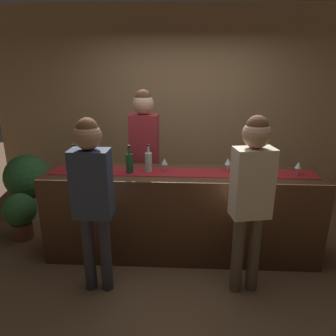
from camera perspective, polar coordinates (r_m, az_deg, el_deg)
The scene contains 15 objects.
ground_plane at distance 3.82m, azimuth 2.32°, elevation -14.80°, with size 10.00×10.00×0.00m, color brown.
back_wall at distance 5.13m, azimuth 2.80°, elevation 11.29°, with size 6.00×0.12×2.90m, color tan.
bar_counter at distance 3.57m, azimuth 2.43°, elevation -8.25°, with size 2.94×0.60×0.98m, color #472B19.
counter_runner_cloth at distance 3.38m, azimuth 2.54°, elevation -0.80°, with size 2.80×0.28×0.01m, color maroon.
wine_bottle_clear at distance 3.38m, azimuth -3.52°, elevation 1.14°, with size 0.07×0.07×0.30m.
wine_bottle_amber at distance 3.52m, azimuth -16.37°, elevation 1.11°, with size 0.07×0.07×0.30m.
wine_bottle_green at distance 3.36m, azimuth -6.90°, elevation 0.92°, with size 0.07×0.07×0.30m.
wine_glass_near_customer at distance 3.53m, azimuth 22.27°, elevation 0.40°, with size 0.07×0.07×0.14m.
wine_glass_mid_counter at distance 3.44m, azimuth 10.63°, elevation 1.06°, with size 0.07×0.07×0.14m.
wine_glass_far_end at distance 3.39m, azimuth -0.63°, elevation 1.10°, with size 0.07×0.07×0.14m.
bartender at distance 3.92m, azimuth -4.26°, elevation 4.08°, with size 0.35×0.25×1.79m.
customer_sipping at distance 2.87m, azimuth 14.71°, elevation -3.70°, with size 0.37×0.26×1.69m.
customer_browsing at distance 2.87m, azimuth -13.42°, elevation -3.90°, with size 0.34×0.23×1.67m.
potted_plant_tall at distance 4.80m, azimuth -23.72°, elevation -2.26°, with size 0.62×0.62×0.90m.
potted_plant_small at distance 4.32m, azimuth -24.95°, elevation -7.34°, with size 0.40×0.40×0.58m.
Camera 1 is at (0.01, -3.19, 2.10)m, focal length 34.09 mm.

